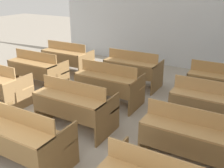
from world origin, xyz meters
TOP-DOWN VIEW (x-y plane):
  - wall_back at (0.00, 6.74)m, footprint 6.91×0.06m
  - bench_front_center at (0.10, 1.14)m, footprint 1.29×0.75m
  - bench_second_center at (0.13, 2.29)m, footprint 1.29×0.75m
  - bench_second_right at (2.12, 2.28)m, footprint 1.29×0.75m
  - bench_third_left at (-1.88, 3.42)m, footprint 1.29×0.75m
  - bench_third_center at (0.11, 3.46)m, footprint 1.29×0.75m
  - bench_third_right at (2.13, 3.46)m, footprint 1.29×0.75m
  - bench_back_left at (-1.91, 4.58)m, footprint 1.29×0.75m
  - bench_back_center at (0.10, 4.61)m, footprint 1.29×0.75m
  - bench_back_right at (2.13, 4.60)m, footprint 1.29×0.75m

SIDE VIEW (x-z plane):
  - bench_front_center at x=0.10m, z-range 0.01..0.91m
  - bench_second_center at x=0.13m, z-range 0.01..0.91m
  - bench_second_right at x=2.12m, z-range 0.01..0.91m
  - bench_third_left at x=-1.88m, z-range 0.01..0.91m
  - bench_third_center at x=0.11m, z-range 0.01..0.91m
  - bench_third_right at x=2.13m, z-range 0.01..0.91m
  - bench_back_left at x=-1.91m, z-range 0.01..0.91m
  - bench_back_center at x=0.10m, z-range 0.01..0.91m
  - bench_back_right at x=2.13m, z-range 0.01..0.91m
  - wall_back at x=0.00m, z-range 0.00..3.11m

